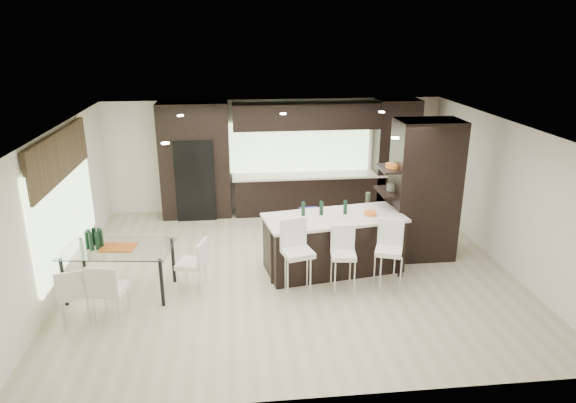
{
  "coord_description": "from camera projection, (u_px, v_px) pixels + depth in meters",
  "views": [
    {
      "loc": [
        -1.0,
        -8.6,
        4.32
      ],
      "look_at": [
        0.0,
        0.6,
        1.15
      ],
      "focal_mm": 32.0,
      "sensor_mm": 36.0,
      "label": 1
    }
  ],
  "objects": [
    {
      "name": "ground",
      "position": [
        291.0,
        270.0,
        9.59
      ],
      "size": [
        8.0,
        8.0,
        0.0
      ],
      "primitive_type": "plane",
      "color": "#C3B795",
      "rests_on": "ground"
    },
    {
      "name": "ceiling_spots",
      "position": [
        290.0,
        125.0,
        8.96
      ],
      "size": [
        4.0,
        3.0,
        0.02
      ],
      "primitive_type": "cube",
      "color": "white",
      "rests_on": "ceiling"
    },
    {
      "name": "left_wall",
      "position": [
        59.0,
        210.0,
        8.75
      ],
      "size": [
        0.02,
        7.0,
        2.7
      ],
      "primitive_type": "cube",
      "color": "white",
      "rests_on": "ground"
    },
    {
      "name": "kitchen_island",
      "position": [
        333.0,
        243.0,
        9.47
      ],
      "size": [
        2.68,
        1.49,
        1.06
      ],
      "primitive_type": "cube",
      "rotation": [
        0.0,
        0.0,
        0.16
      ],
      "color": "black",
      "rests_on": "ground"
    },
    {
      "name": "bench",
      "position": [
        325.0,
        240.0,
        10.26
      ],
      "size": [
        1.42,
        0.64,
        0.53
      ],
      "primitive_type": "cube",
      "rotation": [
        0.0,
        0.0,
        0.08
      ],
      "color": "black",
      "rests_on": "ground"
    },
    {
      "name": "back_cabinetry",
      "position": [
        297.0,
        158.0,
        12.19
      ],
      "size": [
        6.8,
        0.68,
        2.7
      ],
      "primitive_type": "cube",
      "color": "black",
      "rests_on": "ground"
    },
    {
      "name": "dining_table",
      "position": [
        121.0,
        271.0,
        8.63
      ],
      "size": [
        1.85,
        1.19,
        0.84
      ],
      "primitive_type": "cube",
      "rotation": [
        0.0,
        0.0,
        -0.12
      ],
      "color": "white",
      "rests_on": "ground"
    },
    {
      "name": "chair_far",
      "position": [
        74.0,
        296.0,
        7.82
      ],
      "size": [
        0.58,
        0.58,
        0.85
      ],
      "primitive_type": "cube",
      "rotation": [
        0.0,
        0.0,
        0.32
      ],
      "color": "white",
      "rests_on": "ground"
    },
    {
      "name": "floor_vase",
      "position": [
        367.0,
        220.0,
        10.44
      ],
      "size": [
        0.5,
        0.5,
        1.17
      ],
      "primitive_type": null,
      "rotation": [
        0.0,
        0.0,
        -0.19
      ],
      "color": "#4A523B",
      "rests_on": "ground"
    },
    {
      "name": "ceiling",
      "position": [
        292.0,
        127.0,
        8.72
      ],
      "size": [
        8.0,
        7.0,
        0.02
      ],
      "primitive_type": "cube",
      "color": "white",
      "rests_on": "ground"
    },
    {
      "name": "chair_end",
      "position": [
        192.0,
        267.0,
        8.75
      ],
      "size": [
        0.56,
        0.56,
        0.84
      ],
      "primitive_type": "cube",
      "rotation": [
        0.0,
        0.0,
        1.29
      ],
      "color": "white",
      "rests_on": "ground"
    },
    {
      "name": "partition_column",
      "position": [
        424.0,
        190.0,
        9.8
      ],
      "size": [
        1.2,
        0.8,
        2.7
      ],
      "primitive_type": "cube",
      "color": "black",
      "rests_on": "ground"
    },
    {
      "name": "stool_left",
      "position": [
        298.0,
        266.0,
        8.56
      ],
      "size": [
        0.57,
        0.57,
        1.05
      ],
      "primitive_type": "cube",
      "rotation": [
        0.0,
        0.0,
        0.25
      ],
      "color": "white",
      "rests_on": "ground"
    },
    {
      "name": "refrigerator",
      "position": [
        196.0,
        178.0,
        12.02
      ],
      "size": [
        0.9,
        0.68,
        1.9
      ],
      "primitive_type": "cube",
      "color": "black",
      "rests_on": "ground"
    },
    {
      "name": "window_left",
      "position": [
        65.0,
        206.0,
        8.94
      ],
      "size": [
        0.04,
        3.2,
        1.9
      ],
      "primitive_type": "cube",
      "color": "#B2D199",
      "rests_on": "left_wall"
    },
    {
      "name": "window_back",
      "position": [
        300.0,
        147.0,
        12.41
      ],
      "size": [
        3.4,
        0.04,
        1.2
      ],
      "primitive_type": "cube",
      "color": "#B2D199",
      "rests_on": "back_wall"
    },
    {
      "name": "stone_accent",
      "position": [
        59.0,
        156.0,
        8.65
      ],
      "size": [
        0.08,
        3.0,
        0.8
      ],
      "primitive_type": "cube",
      "color": "brown",
      "rests_on": "left_wall"
    },
    {
      "name": "stool_mid",
      "position": [
        343.0,
        266.0,
        8.69
      ],
      "size": [
        0.45,
        0.45,
        0.93
      ],
      "primitive_type": "cube",
      "rotation": [
        0.0,
        0.0,
        -0.11
      ],
      "color": "white",
      "rests_on": "ground"
    },
    {
      "name": "stool_right",
      "position": [
        388.0,
        263.0,
        8.75
      ],
      "size": [
        0.56,
        0.56,
        0.99
      ],
      "primitive_type": "cube",
      "rotation": [
        0.0,
        0.0,
        -0.37
      ],
      "color": "white",
      "rests_on": "ground"
    },
    {
      "name": "back_wall",
      "position": [
        275.0,
        155.0,
        12.45
      ],
      "size": [
        8.0,
        0.02,
        2.7
      ],
      "primitive_type": "cube",
      "color": "white",
      "rests_on": "ground"
    },
    {
      "name": "right_wall",
      "position": [
        504.0,
        194.0,
        9.56
      ],
      "size": [
        0.02,
        7.0,
        2.7
      ],
      "primitive_type": "cube",
      "color": "white",
      "rests_on": "ground"
    },
    {
      "name": "chair_near",
      "position": [
        110.0,
        293.0,
        7.86
      ],
      "size": [
        0.57,
        0.57,
        0.9
      ],
      "primitive_type": "cube",
      "rotation": [
        0.0,
        0.0,
        -0.2
      ],
      "color": "white",
      "rests_on": "ground"
    }
  ]
}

